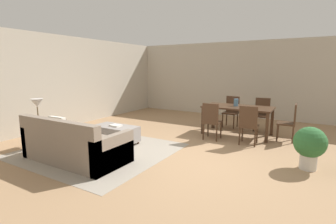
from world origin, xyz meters
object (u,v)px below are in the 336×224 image
at_px(dining_chair_near_left, 211,119).
at_px(book_on_ottoman, 116,125).
at_px(dining_chair_far_right, 262,112).
at_px(dining_chair_near_right, 249,123).
at_px(dining_chair_head_east, 290,120).
at_px(dining_table, 238,110).
at_px(ottoman_table, 116,133).
at_px(dining_chair_far_left, 231,110).
at_px(couch, 74,146).
at_px(table_lamp, 37,104).
at_px(vase_centerpiece, 236,102).
at_px(side_table, 39,128).
at_px(potted_plant, 310,145).

relative_size(dining_chair_near_left, book_on_ottoman, 3.54).
xyz_separation_m(dining_chair_near_left, dining_chair_far_right, (0.88, 1.67, 0.00)).
bearing_deg(dining_chair_near_right, dining_chair_head_east, 46.40).
relative_size(dining_table, dining_chair_near_right, 1.90).
relative_size(ottoman_table, dining_chair_far_left, 1.16).
xyz_separation_m(couch, ottoman_table, (-0.08, 1.25, -0.05)).
bearing_deg(table_lamp, dining_chair_head_east, 35.32).
relative_size(dining_chair_near_left, vase_centerpiece, 4.78).
bearing_deg(dining_table, dining_chair_far_right, 60.71).
bearing_deg(ottoman_table, dining_chair_far_left, 59.14).
height_order(dining_chair_head_east, book_on_ottoman, dining_chair_head_east).
height_order(table_lamp, dining_chair_near_right, table_lamp).
relative_size(side_table, dining_chair_head_east, 0.62).
height_order(dining_chair_near_left, dining_chair_far_left, same).
height_order(vase_centerpiece, book_on_ottoman, vase_centerpiece).
distance_m(ottoman_table, dining_chair_far_left, 3.60).
xyz_separation_m(book_on_ottoman, potted_plant, (3.95, 0.55, 0.01)).
relative_size(table_lamp, vase_centerpiece, 2.73).
bearing_deg(ottoman_table, table_lamp, -138.22).
bearing_deg(dining_chair_far_left, dining_chair_near_left, -90.14).
height_order(ottoman_table, dining_chair_far_left, dining_chair_far_left).
height_order(couch, potted_plant, couch).
height_order(ottoman_table, dining_chair_far_right, dining_chair_far_right).
bearing_deg(dining_chair_near_left, vase_centerpiece, 68.45).
distance_m(table_lamp, dining_chair_head_east, 5.83).
relative_size(couch, dining_chair_near_left, 2.21).
bearing_deg(side_table, vase_centerpiece, 44.79).
height_order(side_table, dining_chair_far_left, dining_chair_far_left).
bearing_deg(ottoman_table, potted_plant, 7.86).
distance_m(side_table, dining_chair_far_left, 5.19).
bearing_deg(table_lamp, book_on_ottoman, 41.37).
relative_size(side_table, dining_chair_far_left, 0.62).
distance_m(side_table, book_on_ottoman, 1.66).
bearing_deg(couch, dining_table, 58.17).
relative_size(table_lamp, potted_plant, 0.69).
xyz_separation_m(couch, table_lamp, (-1.31, 0.14, 0.70)).
bearing_deg(dining_chair_near_left, dining_chair_far_right, 62.22).
height_order(dining_chair_far_left, potted_plant, dining_chair_far_left).
relative_size(vase_centerpiece, potted_plant, 0.25).
height_order(table_lamp, vase_centerpiece, table_lamp).
xyz_separation_m(dining_chair_far_right, dining_chair_head_east, (0.79, -0.82, 0.00)).
xyz_separation_m(dining_table, potted_plant, (1.72, -1.70, -0.22)).
distance_m(dining_chair_far_right, dining_chair_head_east, 1.14).
xyz_separation_m(dining_table, vase_centerpiece, (-0.06, 0.04, 0.19)).
relative_size(dining_chair_head_east, potted_plant, 1.21).
bearing_deg(table_lamp, vase_centerpiece, 44.79).
bearing_deg(couch, book_on_ottoman, 93.05).
bearing_deg(couch, ottoman_table, 93.65).
bearing_deg(dining_chair_near_right, side_table, -147.35).
xyz_separation_m(vase_centerpiece, potted_plant, (1.78, -1.74, -0.41)).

